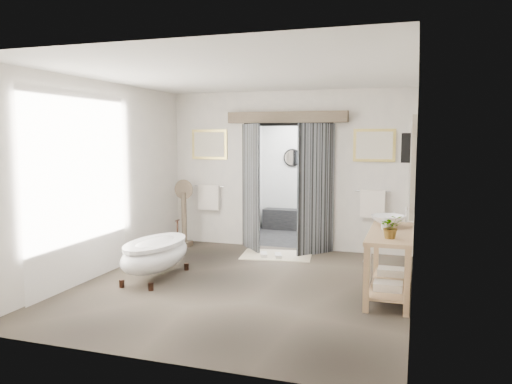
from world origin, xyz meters
TOP-DOWN VIEW (x-y plane):
  - ground_plane at (0.00, 0.00)m, footprint 5.00×5.00m
  - room_shell at (-0.04, -0.13)m, footprint 4.52×5.02m
  - shower_room at (0.00, 3.99)m, footprint 2.22×2.01m
  - back_wall_dressing at (0.00, 2.32)m, footprint 3.82×0.72m
  - clawfoot_tub at (-1.33, -0.07)m, footprint 0.69×1.55m
  - vanity at (1.95, 0.15)m, footprint 0.57×1.60m
  - pedestal_mirror at (-1.90, 2.04)m, footprint 0.38×0.24m
  - rug at (-0.02, 1.83)m, footprint 1.30×0.96m
  - slippers at (-0.08, 1.68)m, footprint 0.46×0.30m
  - basin at (1.92, 0.51)m, footprint 0.48×0.48m
  - plant at (2.00, -0.30)m, footprint 0.32×0.29m
  - soap_bottle_a at (1.89, 0.27)m, footprint 0.09×0.09m
  - soap_bottle_b at (1.98, 0.79)m, footprint 0.13×0.13m

SIDE VIEW (x-z plane):
  - ground_plane at x=0.00m, z-range 0.00..0.00m
  - rug at x=-0.02m, z-range 0.00..0.01m
  - slippers at x=-0.08m, z-range 0.01..0.07m
  - clawfoot_tub at x=-1.33m, z-range -0.01..0.75m
  - vanity at x=1.95m, z-range 0.08..0.93m
  - pedestal_mirror at x=-1.90m, z-range -0.09..1.18m
  - shower_room at x=0.00m, z-range -0.35..2.16m
  - basin at x=1.92m, z-range 0.85..1.01m
  - soap_bottle_b at x=1.98m, z-range 0.85..1.02m
  - soap_bottle_a at x=1.89m, z-range 0.85..1.02m
  - plant at x=2.00m, z-range 0.85..1.14m
  - back_wall_dressing at x=0.00m, z-range 0.30..2.82m
  - room_shell at x=-0.04m, z-range 0.40..3.31m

